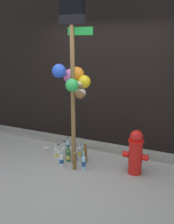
{
  "coord_description": "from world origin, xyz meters",
  "views": [
    {
      "loc": [
        1.84,
        -3.44,
        2.16
      ],
      "look_at": [
        0.12,
        0.36,
        0.98
      ],
      "focal_mm": 42.22,
      "sensor_mm": 36.0,
      "label": 1
    }
  ],
  "objects_px": {
    "bottle_3": "(59,154)",
    "bottle_7": "(84,162)",
    "bottle_1": "(56,153)",
    "memorial_post": "(74,73)",
    "bottle_0": "(85,154)",
    "bottle_5": "(82,151)",
    "bottle_10": "(68,149)",
    "fire_hydrant": "(136,152)",
    "bottle_8": "(68,155)",
    "bottle_2": "(64,152)",
    "bottle_6": "(75,163)",
    "bottle_9": "(74,152)",
    "bottle_4": "(61,160)",
    "bottle_11": "(79,153)"
  },
  "relations": [
    {
      "from": "memorial_post",
      "to": "bottle_5",
      "type": "bearing_deg",
      "value": 85.17
    },
    {
      "from": "bottle_7",
      "to": "bottle_10",
      "type": "height_order",
      "value": "bottle_10"
    },
    {
      "from": "fire_hydrant",
      "to": "bottle_3",
      "type": "xyz_separation_m",
      "value": [
        -1.38,
        -0.11,
        -0.26
      ]
    },
    {
      "from": "bottle_7",
      "to": "bottle_9",
      "type": "height_order",
      "value": "bottle_7"
    },
    {
      "from": "bottle_0",
      "to": "bottle_6",
      "type": "relative_size",
      "value": 1.25
    },
    {
      "from": "fire_hydrant",
      "to": "bottle_4",
      "type": "height_order",
      "value": "fire_hydrant"
    },
    {
      "from": "bottle_2",
      "to": "bottle_6",
      "type": "distance_m",
      "value": 0.47
    },
    {
      "from": "memorial_post",
      "to": "bottle_3",
      "type": "relative_size",
      "value": 8.78
    },
    {
      "from": "bottle_5",
      "to": "bottle_10",
      "type": "relative_size",
      "value": 0.91
    },
    {
      "from": "memorial_post",
      "to": "fire_hydrant",
      "type": "relative_size",
      "value": 3.62
    },
    {
      "from": "bottle_6",
      "to": "bottle_10",
      "type": "bearing_deg",
      "value": 130.74
    },
    {
      "from": "bottle_4",
      "to": "bottle_6",
      "type": "distance_m",
      "value": 0.27
    },
    {
      "from": "bottle_3",
      "to": "bottle_7",
      "type": "height_order",
      "value": "bottle_7"
    },
    {
      "from": "bottle_7",
      "to": "bottle_8",
      "type": "relative_size",
      "value": 1.16
    },
    {
      "from": "bottle_6",
      "to": "bottle_10",
      "type": "distance_m",
      "value": 0.52
    },
    {
      "from": "memorial_post",
      "to": "bottle_7",
      "type": "height_order",
      "value": "memorial_post"
    },
    {
      "from": "bottle_11",
      "to": "bottle_1",
      "type": "bearing_deg",
      "value": -168.1
    },
    {
      "from": "bottle_3",
      "to": "bottle_7",
      "type": "xyz_separation_m",
      "value": [
        0.57,
        -0.14,
        0.02
      ]
    },
    {
      "from": "memorial_post",
      "to": "bottle_10",
      "type": "height_order",
      "value": "memorial_post"
    },
    {
      "from": "bottle_1",
      "to": "bottle_3",
      "type": "relative_size",
      "value": 0.92
    },
    {
      "from": "bottle_5",
      "to": "bottle_8",
      "type": "distance_m",
      "value": 0.28
    },
    {
      "from": "bottle_3",
      "to": "bottle_7",
      "type": "relative_size",
      "value": 0.87
    },
    {
      "from": "bottle_4",
      "to": "bottle_10",
      "type": "relative_size",
      "value": 0.86
    },
    {
      "from": "fire_hydrant",
      "to": "bottle_8",
      "type": "bearing_deg",
      "value": -176.62
    },
    {
      "from": "bottle_2",
      "to": "bottle_4",
      "type": "bearing_deg",
      "value": -70.73
    },
    {
      "from": "bottle_1",
      "to": "bottle_7",
      "type": "xyz_separation_m",
      "value": [
        0.65,
        -0.19,
        0.03
      ]
    },
    {
      "from": "bottle_3",
      "to": "bottle_11",
      "type": "distance_m",
      "value": 0.38
    },
    {
      "from": "bottle_2",
      "to": "bottle_11",
      "type": "height_order",
      "value": "bottle_11"
    },
    {
      "from": "bottle_5",
      "to": "bottle_10",
      "type": "xyz_separation_m",
      "value": [
        -0.26,
        -0.07,
        0.02
      ]
    },
    {
      "from": "bottle_2",
      "to": "bottle_5",
      "type": "relative_size",
      "value": 0.99
    },
    {
      "from": "bottle_0",
      "to": "bottle_11",
      "type": "bearing_deg",
      "value": 171.05
    },
    {
      "from": "bottle_7",
      "to": "bottle_6",
      "type": "bearing_deg",
      "value": -160.44
    },
    {
      "from": "bottle_0",
      "to": "bottle_6",
      "type": "height_order",
      "value": "bottle_0"
    },
    {
      "from": "bottle_2",
      "to": "bottle_11",
      "type": "distance_m",
      "value": 0.29
    },
    {
      "from": "bottle_10",
      "to": "bottle_3",
      "type": "bearing_deg",
      "value": -114.03
    },
    {
      "from": "bottle_4",
      "to": "bottle_8",
      "type": "xyz_separation_m",
      "value": [
        0.02,
        0.21,
        -0.0
      ]
    },
    {
      "from": "bottle_5",
      "to": "bottle_6",
      "type": "distance_m",
      "value": 0.47
    },
    {
      "from": "memorial_post",
      "to": "bottle_0",
      "type": "distance_m",
      "value": 1.45
    },
    {
      "from": "bottle_0",
      "to": "bottle_8",
      "type": "bearing_deg",
      "value": -164.16
    },
    {
      "from": "bottle_4",
      "to": "bottle_3",
      "type": "bearing_deg",
      "value": 132.34
    },
    {
      "from": "bottle_6",
      "to": "bottle_9",
      "type": "relative_size",
      "value": 0.93
    },
    {
      "from": "bottle_5",
      "to": "bottle_11",
      "type": "height_order",
      "value": "bottle_5"
    },
    {
      "from": "fire_hydrant",
      "to": "bottle_3",
      "type": "distance_m",
      "value": 1.41
    },
    {
      "from": "bottle_5",
      "to": "bottle_3",
      "type": "bearing_deg",
      "value": -141.94
    },
    {
      "from": "fire_hydrant",
      "to": "bottle_8",
      "type": "xyz_separation_m",
      "value": [
        -1.2,
        -0.07,
        -0.26
      ]
    },
    {
      "from": "bottle_1",
      "to": "bottle_10",
      "type": "bearing_deg",
      "value": 41.08
    },
    {
      "from": "bottle_2",
      "to": "bottle_11",
      "type": "relative_size",
      "value": 0.99
    },
    {
      "from": "bottle_6",
      "to": "bottle_7",
      "type": "height_order",
      "value": "bottle_7"
    },
    {
      "from": "bottle_6",
      "to": "bottle_9",
      "type": "height_order",
      "value": "bottle_9"
    },
    {
      "from": "bottle_3",
      "to": "bottle_4",
      "type": "relative_size",
      "value": 0.92
    }
  ]
}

